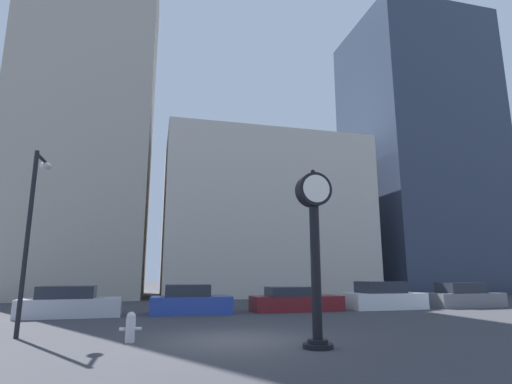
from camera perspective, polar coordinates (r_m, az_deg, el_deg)
ground_plane at (r=12.34m, az=-3.41°, el=-20.39°), size 200.00×200.00×0.00m
building_tall_tower at (r=38.87m, az=-22.56°, el=9.52°), size 10.55×12.00×30.56m
building_storefront_row at (r=37.53m, az=0.65°, el=-3.82°), size 17.76×12.00×13.88m
building_glass_modern at (r=46.78m, az=22.10°, el=5.06°), size 13.01×12.00×29.16m
street_clock at (r=11.06m, az=8.39°, el=-6.31°), size 0.94×0.80×4.77m
car_silver at (r=20.28m, az=-25.01°, el=-14.26°), size 4.34×1.99×1.35m
car_blue at (r=20.14m, az=-9.32°, el=-15.16°), size 3.92×2.10×1.38m
car_maroon at (r=21.43m, az=5.64°, el=-15.19°), size 4.67×1.83×1.22m
car_white at (r=23.63m, az=17.74°, el=-14.13°), size 4.21×1.96×1.47m
car_grey at (r=26.66m, az=27.53°, el=-13.13°), size 4.37×1.86×1.37m
fire_hydrant_near at (r=12.39m, az=-17.49°, el=-17.89°), size 0.61×0.27×0.83m
street_lamp_left at (r=14.92m, az=-29.11°, el=-2.28°), size 0.36×1.57×5.83m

